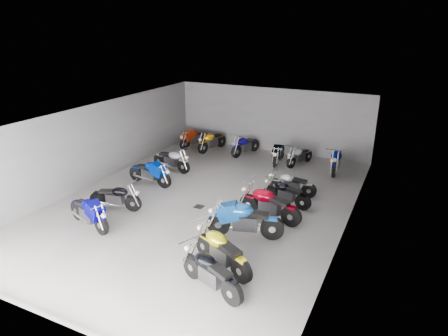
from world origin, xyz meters
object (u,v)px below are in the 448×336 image
(motorcycle_right_c, at_px, (244,220))
(motorcycle_back_b, at_px, (212,141))
(motorcycle_back_d, at_px, (279,153))
(motorcycle_left_f, at_px, (172,160))
(motorcycle_right_f, at_px, (291,184))
(motorcycle_right_e, at_px, (286,193))
(motorcycle_back_c, at_px, (245,145))
(motorcycle_left_b, at_px, (89,212))
(motorcycle_left_e, at_px, (150,173))
(motorcycle_left_c, at_px, (116,197))
(motorcycle_back_e, at_px, (299,156))
(drain_grate, at_px, (199,207))
(motorcycle_right_b, at_px, (221,251))
(motorcycle_back_f, at_px, (336,160))
(motorcycle_back_a, at_px, (194,138))
(motorcycle_right_d, at_px, (269,204))
(motorcycle_right_a, at_px, (211,272))

(motorcycle_right_c, xyz_separation_m, motorcycle_back_b, (-4.95, 7.39, -0.06))
(motorcycle_back_d, bearing_deg, motorcycle_left_f, 30.40)
(motorcycle_left_f, distance_m, motorcycle_right_f, 5.58)
(motorcycle_right_e, xyz_separation_m, motorcycle_back_c, (-3.60, 4.74, 0.03))
(motorcycle_left_f, bearing_deg, motorcycle_back_d, 137.38)
(motorcycle_back_c, bearing_deg, motorcycle_left_b, 96.09)
(motorcycle_left_e, bearing_deg, motorcycle_left_c, 12.05)
(motorcycle_back_e, bearing_deg, drain_grate, 91.28)
(motorcycle_left_e, height_order, motorcycle_right_b, motorcycle_right_b)
(motorcycle_left_e, distance_m, motorcycle_right_e, 5.57)
(drain_grate, height_order, motorcycle_right_f, motorcycle_right_f)
(motorcycle_left_c, relative_size, motorcycle_left_f, 0.94)
(motorcycle_left_f, bearing_deg, motorcycle_back_e, 132.78)
(drain_grate, bearing_deg, motorcycle_left_f, 136.50)
(motorcycle_left_e, distance_m, motorcycle_right_b, 6.58)
(motorcycle_left_f, distance_m, motorcycle_back_f, 7.26)
(motorcycle_back_a, distance_m, motorcycle_back_b, 1.14)
(motorcycle_right_e, bearing_deg, motorcycle_back_f, -0.70)
(drain_grate, relative_size, motorcycle_right_d, 0.14)
(motorcycle_left_c, bearing_deg, motorcycle_back_f, 127.06)
(motorcycle_left_b, relative_size, motorcycle_back_f, 0.93)
(motorcycle_left_c, distance_m, motorcycle_right_a, 5.70)
(motorcycle_back_f, bearing_deg, motorcycle_left_b, 49.48)
(motorcycle_right_a, height_order, motorcycle_right_f, motorcycle_right_a)
(motorcycle_back_d, height_order, motorcycle_back_e, motorcycle_back_d)
(motorcycle_right_d, xyz_separation_m, motorcycle_right_e, (0.17, 1.34, -0.09))
(motorcycle_left_f, relative_size, motorcycle_right_b, 0.99)
(motorcycle_right_c, relative_size, motorcycle_back_a, 1.15)
(motorcycle_left_b, distance_m, motorcycle_right_a, 5.14)
(drain_grate, bearing_deg, motorcycle_left_c, -150.37)
(motorcycle_right_d, height_order, motorcycle_back_b, motorcycle_right_d)
(motorcycle_left_e, height_order, motorcycle_left_f, motorcycle_left_e)
(motorcycle_right_f, xyz_separation_m, motorcycle_back_e, (-0.66, 3.47, -0.01))
(motorcycle_right_a, height_order, motorcycle_right_c, motorcycle_right_c)
(motorcycle_right_b, xyz_separation_m, motorcycle_right_e, (0.35, 4.56, -0.07))
(motorcycle_right_a, bearing_deg, motorcycle_right_f, 19.87)
(motorcycle_right_b, distance_m, motorcycle_right_d, 3.23)
(motorcycle_left_f, relative_size, motorcycle_right_d, 0.90)
(motorcycle_left_c, xyz_separation_m, motorcycle_back_f, (6.21, 7.22, 0.07))
(motorcycle_left_e, bearing_deg, motorcycle_back_c, 165.25)
(motorcycle_right_a, distance_m, motorcycle_back_d, 9.90)
(motorcycle_right_b, xyz_separation_m, motorcycle_right_f, (0.26, 5.50, -0.08))
(motorcycle_left_e, xyz_separation_m, motorcycle_back_f, (6.49, 4.79, 0.03))
(motorcycle_back_f, bearing_deg, motorcycle_right_a, 78.37)
(motorcycle_back_e, bearing_deg, motorcycle_right_b, 112.44)
(motorcycle_back_f, bearing_deg, motorcycle_left_f, 19.54)
(motorcycle_left_e, bearing_deg, motorcycle_right_d, 86.83)
(motorcycle_right_b, distance_m, motorcycle_back_f, 8.93)
(motorcycle_back_b, relative_size, motorcycle_back_d, 1.04)
(motorcycle_left_c, bearing_deg, motorcycle_back_b, 168.87)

